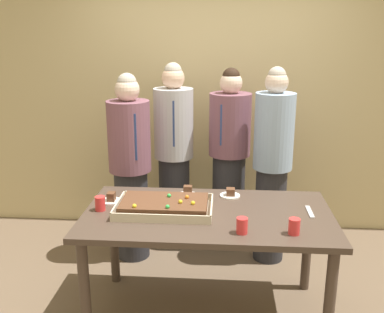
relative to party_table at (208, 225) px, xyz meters
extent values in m
plane|color=brown|center=(0.00, 0.00, -0.70)|extent=(12.00, 12.00, 0.00)
cube|color=#CCB784|center=(0.00, 1.60, 0.80)|extent=(8.00, 0.12, 3.00)
cube|color=#47382D|center=(0.00, 0.00, 0.08)|extent=(1.69, 0.92, 0.04)
cylinder|color=#47382D|center=(-0.76, -0.38, -0.32)|extent=(0.07, 0.07, 0.75)
cylinder|color=#47382D|center=(0.76, -0.38, -0.32)|extent=(0.07, 0.07, 0.75)
cylinder|color=#47382D|center=(-0.76, 0.38, -0.32)|extent=(0.07, 0.07, 0.75)
cylinder|color=#47382D|center=(0.76, 0.38, -0.32)|extent=(0.07, 0.07, 0.75)
cube|color=beige|center=(-0.30, 0.00, 0.10)|extent=(0.65, 0.41, 0.01)
cube|color=beige|center=(-0.30, -0.20, 0.13)|extent=(0.65, 0.01, 0.05)
cube|color=beige|center=(-0.30, 0.20, 0.13)|extent=(0.65, 0.01, 0.05)
cube|color=beige|center=(-0.62, 0.00, 0.13)|extent=(0.01, 0.41, 0.05)
cube|color=beige|center=(0.03, 0.00, 0.13)|extent=(0.01, 0.41, 0.05)
cube|color=brown|center=(-0.30, 0.00, 0.14)|extent=(0.58, 0.34, 0.07)
sphere|color=orange|center=(-0.15, 0.05, 0.18)|extent=(0.03, 0.03, 0.03)
sphere|color=yellow|center=(-0.10, -0.06, 0.18)|extent=(0.03, 0.03, 0.03)
sphere|color=yellow|center=(-0.47, -0.14, 0.18)|extent=(0.03, 0.03, 0.03)
sphere|color=green|center=(-0.27, 0.07, 0.18)|extent=(0.03, 0.03, 0.03)
sphere|color=green|center=(-0.26, -0.13, 0.18)|extent=(0.03, 0.03, 0.03)
sphere|color=yellow|center=(-0.18, -0.04, 0.18)|extent=(0.03, 0.03, 0.03)
cylinder|color=white|center=(0.15, 0.32, 0.10)|extent=(0.15, 0.15, 0.01)
cube|color=brown|center=(0.16, 0.31, 0.13)|extent=(0.06, 0.07, 0.05)
cylinder|color=white|center=(-0.71, 0.14, 0.10)|extent=(0.15, 0.15, 0.01)
cube|color=brown|center=(-0.70, 0.14, 0.14)|extent=(0.05, 0.06, 0.06)
cylinder|color=white|center=(-0.17, 0.30, 0.10)|extent=(0.15, 0.15, 0.01)
cube|color=brown|center=(-0.16, 0.31, 0.14)|extent=(0.06, 0.05, 0.06)
cylinder|color=red|center=(-0.74, -0.02, 0.15)|extent=(0.07, 0.07, 0.10)
cylinder|color=red|center=(0.22, -0.30, 0.15)|extent=(0.07, 0.07, 0.10)
cylinder|color=red|center=(0.53, -0.29, 0.15)|extent=(0.07, 0.07, 0.10)
cube|color=silver|center=(0.69, 0.05, 0.10)|extent=(0.03, 0.20, 0.01)
cylinder|color=#28282D|center=(0.15, 1.11, -0.25)|extent=(0.30, 0.30, 0.89)
cylinder|color=#7A4C5B|center=(0.15, 1.11, 0.47)|extent=(0.37, 0.37, 0.56)
cube|color=navy|center=(0.09, 0.94, 0.50)|extent=(0.04, 0.02, 0.36)
sphere|color=beige|center=(0.15, 1.11, 0.84)|extent=(0.20, 0.20, 0.20)
sphere|color=black|center=(0.15, 1.11, 0.90)|extent=(0.16, 0.16, 0.16)
cylinder|color=#28282D|center=(-0.70, 0.81, -0.29)|extent=(0.29, 0.29, 0.82)
cylinder|color=#7A4C5B|center=(-0.70, 0.81, 0.42)|extent=(0.36, 0.36, 0.60)
cube|color=navy|center=(-0.63, 0.66, 0.45)|extent=(0.04, 0.02, 0.39)
sphere|color=beige|center=(-0.70, 0.81, 0.82)|extent=(0.21, 0.21, 0.21)
sphere|color=#B2A899|center=(-0.70, 0.81, 0.87)|extent=(0.16, 0.16, 0.16)
cylinder|color=#28282D|center=(0.52, 0.85, -0.27)|extent=(0.27, 0.27, 0.85)
cylinder|color=#93ADCC|center=(0.52, 0.85, 0.48)|extent=(0.33, 0.33, 0.64)
sphere|color=beige|center=(0.52, 0.85, 0.88)|extent=(0.19, 0.19, 0.19)
sphere|color=#B2A899|center=(0.52, 0.85, 0.94)|extent=(0.15, 0.15, 0.15)
cylinder|color=#28282D|center=(-0.36, 1.13, -0.27)|extent=(0.29, 0.29, 0.85)
cylinder|color=#B2B2B7|center=(-0.36, 1.13, 0.47)|extent=(0.36, 0.36, 0.63)
cube|color=navy|center=(-0.35, 0.96, 0.51)|extent=(0.04, 0.02, 0.41)
sphere|color=beige|center=(-0.36, 1.13, 0.88)|extent=(0.20, 0.20, 0.20)
sphere|color=#B2A899|center=(-0.36, 1.13, 0.94)|extent=(0.16, 0.16, 0.16)
camera|label=1|loc=(0.10, -2.77, 1.29)|focal=41.21mm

